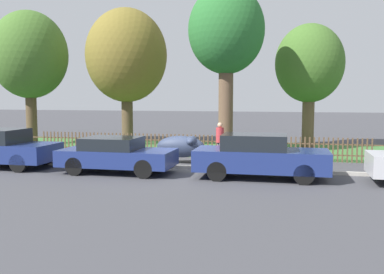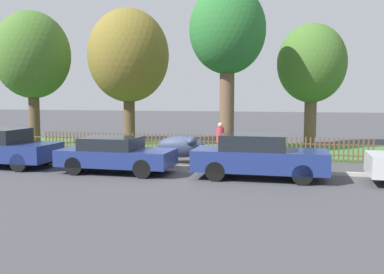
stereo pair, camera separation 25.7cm
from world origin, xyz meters
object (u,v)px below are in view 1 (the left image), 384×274
at_px(tree_nearest_kerb, 29,56).
at_px(tree_mid_park, 226,33).
at_px(tree_far_left, 309,65).
at_px(parked_car_navy_estate, 116,154).
at_px(tree_behind_motorcycle, 126,56).
at_px(parked_car_red_compact, 259,156).
at_px(pedestrian_near_fence, 220,139).
at_px(parked_car_black_saloon, 1,148).
at_px(covered_motorcycle, 182,146).

height_order(tree_nearest_kerb, tree_mid_park, tree_mid_park).
relative_size(tree_mid_park, tree_far_left, 1.21).
height_order(parked_car_navy_estate, tree_behind_motorcycle, tree_behind_motorcycle).
xyz_separation_m(parked_car_navy_estate, parked_car_red_compact, (4.98, 0.14, 0.08)).
bearing_deg(tree_far_left, pedestrian_near_fence, -123.33).
distance_m(parked_car_red_compact, pedestrian_near_fence, 3.91).
height_order(tree_behind_motorcycle, pedestrian_near_fence, tree_behind_motorcycle).
height_order(tree_behind_motorcycle, tree_mid_park, tree_mid_park).
distance_m(tree_nearest_kerb, tree_behind_motorcycle, 5.29).
height_order(parked_car_black_saloon, tree_mid_park, tree_mid_park).
distance_m(tree_behind_motorcycle, pedestrian_near_fence, 8.48).
distance_m(covered_motorcycle, pedestrian_near_fence, 1.70).
relative_size(parked_car_black_saloon, covered_motorcycle, 1.98).
bearing_deg(tree_nearest_kerb, parked_car_navy_estate, -41.17).
bearing_deg(parked_car_black_saloon, parked_car_navy_estate, -1.99).
relative_size(tree_behind_motorcycle, tree_far_left, 1.16).
bearing_deg(pedestrian_near_fence, parked_car_black_saloon, -98.66).
height_order(parked_car_black_saloon, tree_nearest_kerb, tree_nearest_kerb).
relative_size(covered_motorcycle, tree_far_left, 0.33).
bearing_deg(pedestrian_near_fence, tree_nearest_kerb, -139.51).
bearing_deg(tree_far_left, parked_car_red_compact, -101.38).
xyz_separation_m(tree_mid_park, tree_far_left, (3.83, 3.32, -1.27)).
xyz_separation_m(tree_mid_park, pedestrian_near_fence, (0.12, -2.32, -4.67)).
height_order(parked_car_red_compact, pedestrian_near_fence, pedestrian_near_fence).
bearing_deg(pedestrian_near_fence, parked_car_navy_estate, -73.27).
bearing_deg(tree_behind_motorcycle, tree_nearest_kerb, -167.28).
bearing_deg(tree_behind_motorcycle, parked_car_red_compact, -45.69).
relative_size(parked_car_red_compact, tree_mid_park, 0.56).
height_order(parked_car_navy_estate, pedestrian_near_fence, pedestrian_near_fence).
bearing_deg(tree_behind_motorcycle, tree_far_left, 6.24).
relative_size(covered_motorcycle, tree_nearest_kerb, 0.29).
xyz_separation_m(parked_car_black_saloon, pedestrian_near_fence, (7.85, 3.44, 0.17)).
xyz_separation_m(covered_motorcycle, tree_nearest_kerb, (-9.71, 4.40, 4.21)).
xyz_separation_m(parked_car_black_saloon, parked_car_red_compact, (9.74, 0.02, -0.00)).
height_order(parked_car_black_saloon, covered_motorcycle, parked_car_black_saloon).
xyz_separation_m(tree_behind_motorcycle, tree_far_left, (9.64, 1.06, -0.54)).
bearing_deg(covered_motorcycle, parked_car_red_compact, -39.68).
height_order(tree_mid_park, tree_far_left, tree_mid_park).
xyz_separation_m(parked_car_red_compact, tree_nearest_kerb, (-12.98, 6.85, 4.15)).
bearing_deg(tree_far_left, parked_car_navy_estate, -126.46).
bearing_deg(tree_nearest_kerb, parked_car_red_compact, -27.82).
distance_m(parked_car_red_compact, tree_behind_motorcycle, 11.93).
height_order(covered_motorcycle, pedestrian_near_fence, pedestrian_near_fence).
distance_m(tree_far_left, pedestrian_near_fence, 7.57).
bearing_deg(parked_car_red_compact, tree_far_left, 77.44).
height_order(covered_motorcycle, tree_mid_park, tree_mid_park).
relative_size(parked_car_navy_estate, tree_far_left, 0.63).
relative_size(tree_nearest_kerb, pedestrian_near_fence, 4.53).
bearing_deg(covered_motorcycle, parked_car_black_saloon, -161.99).
bearing_deg(parked_car_navy_estate, covered_motorcycle, 56.10).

